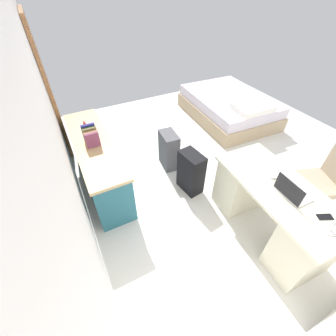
# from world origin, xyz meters

# --- Properties ---
(ground_plane) EXTENTS (5.60, 5.60, 0.00)m
(ground_plane) POSITION_xyz_m (0.00, 0.00, 0.00)
(ground_plane) COLOR silver
(wall_back) EXTENTS (4.60, 0.10, 2.54)m
(wall_back) POSITION_xyz_m (0.00, 2.10, 1.27)
(wall_back) COLOR white
(wall_back) RESTS_ON ground_plane
(door_wooden) EXTENTS (0.88, 0.05, 2.04)m
(door_wooden) POSITION_xyz_m (1.75, 2.02, 1.02)
(door_wooden) COLOR #936038
(door_wooden) RESTS_ON ground_plane
(desk) EXTENTS (1.47, 0.74, 0.74)m
(desk) POSITION_xyz_m (-1.27, 0.20, 0.39)
(desk) COLOR beige
(desk) RESTS_ON ground_plane
(office_chair) EXTENTS (0.59, 0.59, 0.94)m
(office_chair) POSITION_xyz_m (-1.29, -0.59, 0.42)
(office_chair) COLOR black
(office_chair) RESTS_ON ground_plane
(credenza) EXTENTS (1.80, 0.48, 0.73)m
(credenza) POSITION_xyz_m (0.45, 1.72, 0.37)
(credenza) COLOR #235B6B
(credenza) RESTS_ON ground_plane
(bed) EXTENTS (1.97, 1.50, 0.58)m
(bed) POSITION_xyz_m (1.15, -1.17, 0.24)
(bed) COLOR tan
(bed) RESTS_ON ground_plane
(suitcase_black) EXTENTS (0.38, 0.26, 0.62)m
(suitcase_black) POSITION_xyz_m (-0.26, 0.63, 0.31)
(suitcase_black) COLOR black
(suitcase_black) RESTS_ON ground_plane
(suitcase_spare_grey) EXTENTS (0.38, 0.25, 0.59)m
(suitcase_spare_grey) POSITION_xyz_m (0.34, 0.66, 0.30)
(suitcase_spare_grey) COLOR #4C4C51
(suitcase_spare_grey) RESTS_ON ground_plane
(laptop) EXTENTS (0.32, 0.24, 0.21)m
(laptop) POSITION_xyz_m (-1.38, 0.20, 0.79)
(laptop) COLOR #B7B7BC
(laptop) RESTS_ON desk
(computer_mouse) EXTENTS (0.07, 0.10, 0.03)m
(computer_mouse) POSITION_xyz_m (-1.12, 0.14, 0.76)
(computer_mouse) COLOR white
(computer_mouse) RESTS_ON desk
(cell_phone_near_laptop) EXTENTS (0.12, 0.15, 0.01)m
(cell_phone_near_laptop) POSITION_xyz_m (-1.71, 0.13, 0.75)
(cell_phone_near_laptop) COLOR black
(cell_phone_near_laptop) RESTS_ON desk
(book_row) EXTENTS (0.20, 0.17, 0.23)m
(book_row) POSITION_xyz_m (0.42, 1.72, 0.84)
(book_row) COLOR #773855
(book_row) RESTS_ON credenza
(figurine_small) EXTENTS (0.08, 0.08, 0.11)m
(figurine_small) POSITION_xyz_m (0.85, 1.72, 0.79)
(figurine_small) COLOR red
(figurine_small) RESTS_ON credenza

